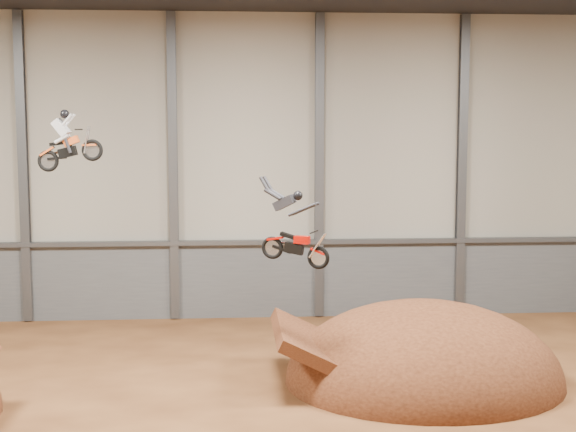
{
  "coord_description": "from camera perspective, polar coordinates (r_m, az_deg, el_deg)",
  "views": [
    {
      "loc": [
        -0.68,
        -21.82,
        8.85
      ],
      "look_at": [
        1.13,
        4.0,
        5.96
      ],
      "focal_mm": 50.0,
      "sensor_mm": 36.0,
      "label": 1
    }
  ],
  "objects": [
    {
      "name": "fmx_rider_a",
      "position": [
        29.3,
        -15.11,
        5.56
      ],
      "size": [
        2.91,
        1.25,
        2.65
      ],
      "primitive_type": null,
      "rotation": [
        0.0,
        -0.24,
        -0.13
      ],
      "color": "#E55B21"
    },
    {
      "name": "landing_ramp",
      "position": [
        29.0,
        9.59,
        -11.5
      ],
      "size": [
        9.7,
        8.58,
        5.6
      ],
      "primitive_type": "ellipsoid",
      "color": "#3B1B0E",
      "rests_on": "ground"
    },
    {
      "name": "back_wall",
      "position": [
        36.88,
        -2.96,
        3.48
      ],
      "size": [
        40.0,
        0.1,
        14.0
      ],
      "primitive_type": "cube",
      "color": "#9D988B",
      "rests_on": "ground"
    },
    {
      "name": "fmx_rider_b",
      "position": [
        25.27,
        0.4,
        -0.51
      ],
      "size": [
        3.43,
        2.15,
        3.01
      ],
      "primitive_type": null,
      "rotation": [
        0.0,
        0.15,
        -0.42
      ],
      "color": "red"
    },
    {
      "name": "lower_band_back",
      "position": [
        37.41,
        -2.91,
        -4.58
      ],
      "size": [
        39.8,
        0.18,
        3.5
      ],
      "primitive_type": "cube",
      "color": "#53565B",
      "rests_on": "ground"
    },
    {
      "name": "steel_column_1",
      "position": [
        37.84,
        -18.3,
        3.24
      ],
      "size": [
        0.4,
        0.36,
        13.9
      ],
      "primitive_type": "cube",
      "color": "#47494F",
      "rests_on": "ground"
    },
    {
      "name": "steel_rail",
      "position": [
        36.96,
        -2.92,
        -1.89
      ],
      "size": [
        39.8,
        0.35,
        0.2
      ],
      "primitive_type": "cube",
      "color": "#47494F",
      "rests_on": "lower_band_back"
    },
    {
      "name": "steel_column_4",
      "position": [
        38.19,
        12.25,
        3.44
      ],
      "size": [
        0.4,
        0.36,
        13.9
      ],
      "primitive_type": "cube",
      "color": "#47494F",
      "rests_on": "ground"
    },
    {
      "name": "steel_column_2",
      "position": [
        36.77,
        -8.17,
        3.42
      ],
      "size": [
        0.4,
        0.36,
        13.9
      ],
      "primitive_type": "cube",
      "color": "#47494F",
      "rests_on": "ground"
    },
    {
      "name": "steel_column_3",
      "position": [
        36.89,
        2.24,
        3.48
      ],
      "size": [
        0.4,
        0.36,
        13.9
      ],
      "primitive_type": "cube",
      "color": "#47494F",
      "rests_on": "ground"
    }
  ]
}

